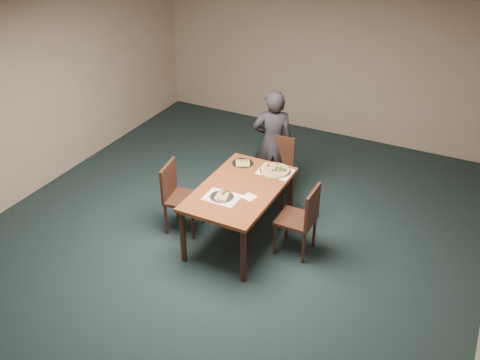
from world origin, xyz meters
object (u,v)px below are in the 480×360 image
at_px(chair_far, 277,165).
at_px(slice_plate_far, 243,163).
at_px(diner, 273,143).
at_px(dining_table, 240,194).
at_px(slice_plate_near, 222,196).
at_px(chair_right, 302,217).
at_px(chair_left, 178,193).
at_px(pizza_pan, 276,170).

height_order(chair_far, slice_plate_far, chair_far).
bearing_deg(diner, slice_plate_far, 57.48).
relative_size(dining_table, slice_plate_near, 5.36).
relative_size(chair_right, slice_plate_near, 3.25).
bearing_deg(slice_plate_near, slice_plate_far, 99.94).
bearing_deg(chair_left, diner, -36.62).
bearing_deg(diner, chair_left, 40.07).
xyz_separation_m(pizza_pan, slice_plate_far, (-0.46, 0.00, -0.01)).
xyz_separation_m(chair_right, slice_plate_far, (-1.01, 0.45, 0.25)).
height_order(chair_left, pizza_pan, chair_left).
bearing_deg(dining_table, slice_plate_far, 113.38).
relative_size(diner, pizza_pan, 3.93).
bearing_deg(dining_table, chair_left, -169.90).
relative_size(pizza_pan, slice_plate_near, 1.39).
bearing_deg(chair_right, slice_plate_near, -66.11).
relative_size(chair_right, diner, 0.60).
relative_size(chair_right, pizza_pan, 2.34).
distance_m(dining_table, chair_left, 0.83).
relative_size(chair_far, diner, 0.60).
bearing_deg(chair_right, dining_table, -83.58).
relative_size(chair_far, chair_right, 1.00).
xyz_separation_m(chair_far, slice_plate_near, (-0.10, -1.37, 0.25)).
distance_m(chair_right, slice_plate_near, 0.97).
distance_m(chair_far, chair_right, 1.25).
bearing_deg(chair_far, slice_plate_near, -99.23).
xyz_separation_m(chair_right, pizza_pan, (-0.55, 0.45, 0.26)).
height_order(chair_far, chair_left, same).
height_order(diner, slice_plate_near, diner).
distance_m(chair_left, slice_plate_near, 0.77).
xyz_separation_m(chair_right, diner, (-0.89, 1.14, 0.25)).
xyz_separation_m(chair_left, slice_plate_far, (0.57, 0.67, 0.25)).
relative_size(chair_left, diner, 0.60).
bearing_deg(dining_table, chair_far, 89.17).
distance_m(pizza_pan, slice_plate_near, 0.88).
xyz_separation_m(chair_far, pizza_pan, (0.21, -0.54, 0.26)).
distance_m(dining_table, chair_right, 0.79).
height_order(slice_plate_near, slice_plate_far, same).
bearing_deg(slice_plate_far, pizza_pan, -0.04).
bearing_deg(chair_right, pizza_pan, -128.97).
bearing_deg(slice_plate_far, diner, 80.79).
height_order(chair_left, slice_plate_far, chair_left).
xyz_separation_m(dining_table, slice_plate_near, (-0.09, -0.29, 0.11)).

